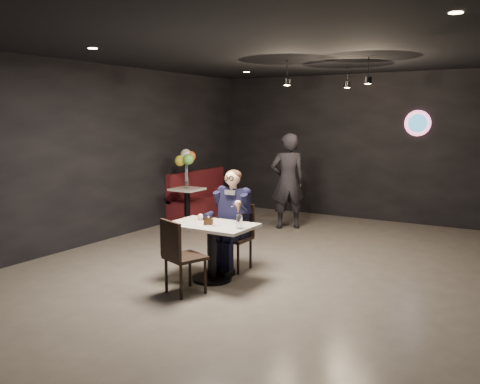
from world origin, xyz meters
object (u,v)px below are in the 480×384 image
Objects in this scene: side_table at (187,209)px; passerby at (288,181)px; chair_far at (234,237)px; balloon_vase at (187,185)px; booth_bench at (204,194)px; sundae_glass at (239,221)px; chair_near at (185,256)px; seated_man at (234,219)px; main_table at (212,252)px.

passerby is at bearing 25.81° from side_table.
chair_far is 3.05m from balloon_vase.
side_table is at bearing -73.30° from booth_bench.
sundae_glass is 4.70m from booth_bench.
chair_far is at bearing -40.98° from balloon_vase.
chair_near is 4.01m from passerby.
chair_far is at bearing 0.00° from seated_man.
seated_man is at bearing -49.11° from booth_bench.
sundae_glass is at bearing 70.45° from chair_near.
sundae_glass is at bearing -49.75° from booth_bench.
main_table is 3.46m from passerby.
chair_near is 1.35× the size of side_table.
sundae_glass reaches higher than main_table.
balloon_vase reaches higher than main_table.
chair_near is 4.85m from booth_bench.
chair_near is 0.64× the size of seated_man.
side_table is 5.01× the size of balloon_vase.
seated_man is 0.75m from sundae_glass.
chair_far is 1.00× the size of chair_near.
sundae_glass is 3.79m from side_table.
chair_far is 0.83m from sundae_glass.
chair_near is 6.77× the size of balloon_vase.
chair_far is at bearing -40.98° from side_table.
main_table reaches higher than side_table.
main_table is 0.56m from chair_far.
chair_near is 0.51× the size of passerby.
main_table is at bearing 174.34° from sundae_glass.
sundae_glass is 3.56m from passerby.
chair_far is 0.26m from seated_man.
booth_bench is at bearing 130.25° from sundae_glass.
balloon_vase is (-2.73, 2.58, -0.02)m from sundae_glass.
balloon_vase reaches higher than side_table.
main_table is 3.41m from side_table.
passerby is at bearing 100.66° from chair_far.
passerby is (1.75, 0.85, 0.09)m from balloon_vase.
side_table is at bearing 136.63° from sundae_glass.
side_table is (-2.28, 1.98, -0.38)m from seated_man.
chair_far is at bearing 110.89° from chair_near.
side_table is (0.30, -1.00, -0.15)m from booth_bench.
seated_man reaches higher than sundae_glass.
seated_man is (0.00, 1.12, 0.26)m from chair_near.
side_table is at bearing 139.02° from seated_man.
chair_far is 3.03m from side_table.
chair_far is at bearing 90.00° from main_table.
passerby reaches higher than booth_bench.
balloon_vase is at bearing 132.03° from main_table.
main_table is 8.09× the size of balloon_vase.
sundae_glass is 3.75m from balloon_vase.
booth_bench reaches higher than chair_near.
booth_bench reaches higher than main_table.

